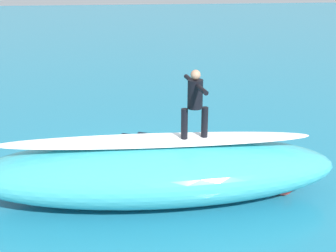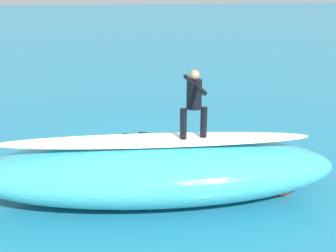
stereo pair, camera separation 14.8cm
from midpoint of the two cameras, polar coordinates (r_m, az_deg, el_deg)
name	(u,v)px [view 1 (the left image)]	position (r m, az deg, el deg)	size (l,w,h in m)	color
ground_plane	(123,169)	(12.63, -6.26, -5.60)	(120.00, 120.00, 0.00)	teal
wave_crest	(156,170)	(10.71, -1.99, -5.88)	(8.96, 2.68, 1.52)	teal
wave_foam_lip	(156,140)	(10.39, -2.04, -1.91)	(7.61, 0.94, 0.08)	white
surfboard_riding	(194,139)	(10.47, 3.06, -1.76)	(1.81, 0.48, 0.07)	yellow
surfer_riding	(195,99)	(10.14, 3.17, 3.54)	(0.66, 1.59, 1.67)	black
surfboard_paddling	(149,142)	(14.38, -2.82, -2.07)	(1.94, 0.49, 0.06)	#E0563D
surfer_paddling	(146,137)	(14.36, -3.27, -1.45)	(1.47, 0.87, 0.28)	black
buoy_marker	(283,185)	(11.46, 14.60, -7.58)	(0.50, 0.50, 0.85)	red
foam_patch_near	(163,196)	(11.05, -1.08, -9.21)	(0.85, 0.80, 0.09)	white
foam_patch_mid	(175,183)	(11.62, 0.62, -7.54)	(0.54, 0.48, 0.12)	white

